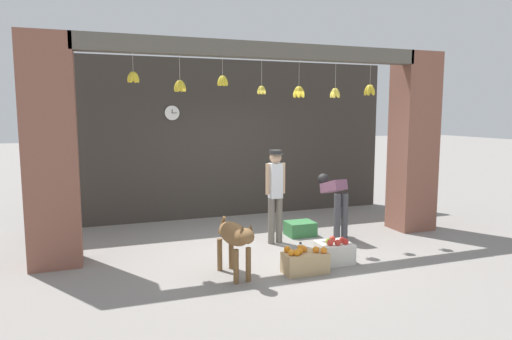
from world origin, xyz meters
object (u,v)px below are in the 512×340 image
Objects in this scene: shopkeeper at (275,190)px; produce_box_green at (300,229)px; dog at (235,237)px; fruit_crate_oranges at (305,261)px; water_bottle at (300,250)px; worker_stooping at (335,198)px; fruit_crate_apples at (334,252)px; wall_clock at (172,113)px.

produce_box_green is (0.60, 0.30, -0.78)m from shopkeeper.
dog is 1.74× the size of fruit_crate_oranges.
dog is 4.57× the size of water_bottle.
fruit_crate_oranges is at bearing 72.66° from dog.
dog reaches higher than water_bottle.
worker_stooping is 4.75× the size of water_bottle.
worker_stooping reaches higher than fruit_crate_apples.
water_bottle is at bearing 69.82° from fruit_crate_oranges.
shopkeeper is at bearing 109.40° from fruit_crate_apples.
fruit_crate_apples is at bearing -96.46° from produce_box_green.
dog is 2.14× the size of produce_box_green.
fruit_crate_oranges is at bearing -113.48° from produce_box_green.
produce_box_green is (1.70, 1.58, -0.42)m from dog.
wall_clock is (-1.31, 2.18, 1.25)m from shopkeeper.
wall_clock is (-1.38, 2.99, 2.05)m from water_bottle.
shopkeeper is 1.44× the size of worker_stooping.
produce_box_green is at bearing 83.54° from fruit_crate_apples.
worker_stooping is at bearing 173.07° from shopkeeper.
produce_box_green is at bearing 138.91° from worker_stooping.
shopkeeper reaches higher than worker_stooping.
wall_clock is at bearing 137.21° from worker_stooping.
wall_clock is at bearing 114.74° from water_bottle.
shopkeeper is 5.12× the size of wall_clock.
fruit_crate_apples reaches higher than fruit_crate_oranges.
fruit_crate_oranges is 1.97× the size of wall_clock.
fruit_crate_oranges is at bearing -110.18° from water_bottle.
fruit_crate_oranges is 0.68m from water_bottle.
water_bottle is (-0.35, 0.40, -0.05)m from fruit_crate_apples.
dog is 1.03m from fruit_crate_oranges.
dog is at bearing -177.61° from fruit_crate_apples.
dog is at bearing 169.54° from fruit_crate_oranges.
shopkeeper is at bearing -59.04° from wall_clock.
worker_stooping is at bearing 111.76° from dog.
water_bottle is (1.17, 0.46, -0.44)m from dog.
fruit_crate_oranges is 1.28× the size of fruit_crate_apples.
fruit_crate_apples is at bearing 85.51° from dog.
wall_clock is at bearing 135.39° from produce_box_green.
worker_stooping is at bearing 48.09° from fruit_crate_oranges.
fruit_crate_oranges is 0.63m from fruit_crate_apples.
fruit_crate_oranges is (-1.20, -1.34, -0.56)m from worker_stooping.
wall_clock reaches higher than produce_box_green.
water_bottle is at bearing 131.56° from fruit_crate_apples.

